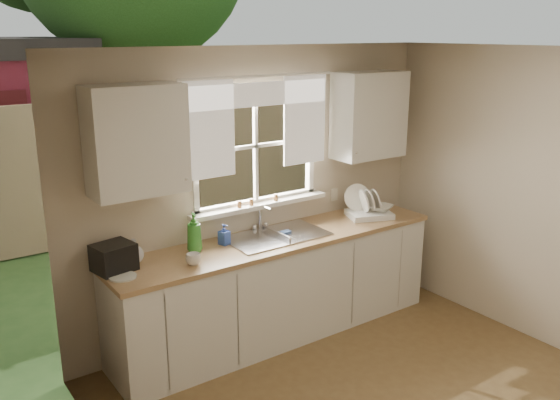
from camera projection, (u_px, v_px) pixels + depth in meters
room_walls at (442, 266)px, 3.60m from camera, size 3.62×4.02×2.50m
ceiling at (450, 52)px, 3.31m from camera, size 3.60×4.00×0.02m
window at (257, 165)px, 5.16m from camera, size 1.38×0.16×1.06m
curtains at (260, 114)px, 4.99m from camera, size 1.50×0.03×0.81m
base_cabinets at (278, 288)px, 5.20m from camera, size 3.00×0.62×0.87m
countertop at (278, 240)px, 5.07m from camera, size 3.04×0.65×0.04m
upper_cabinet_left at (136, 140)px, 4.28m from camera, size 0.70×0.33×0.80m
upper_cabinet_right at (369, 115)px, 5.56m from camera, size 0.70×0.33×0.80m
wall_outlet at (334, 195)px, 5.74m from camera, size 0.08×0.01×0.12m
sill_jars at (256, 201)px, 5.16m from camera, size 0.42×0.04×0.06m
sink at (276, 244)px, 5.11m from camera, size 0.88×0.52×0.40m
dish_rack at (368, 210)px, 5.61m from camera, size 0.48×0.43×0.30m
bowl at (381, 208)px, 5.63m from camera, size 0.29×0.29×0.06m
soap_bottle_a at (194, 233)px, 4.70m from camera, size 0.15×0.15×0.32m
soap_bottle_b at (224, 234)px, 4.88m from camera, size 0.10×0.10×0.17m
soap_bottle_c at (134, 251)px, 4.49m from camera, size 0.19×0.19×0.19m
saucer at (123, 277)px, 4.24m from camera, size 0.20×0.20×0.01m
cup at (193, 259)px, 4.46m from camera, size 0.15×0.15×0.09m
black_appliance at (114, 257)px, 4.34m from camera, size 0.32×0.29×0.20m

